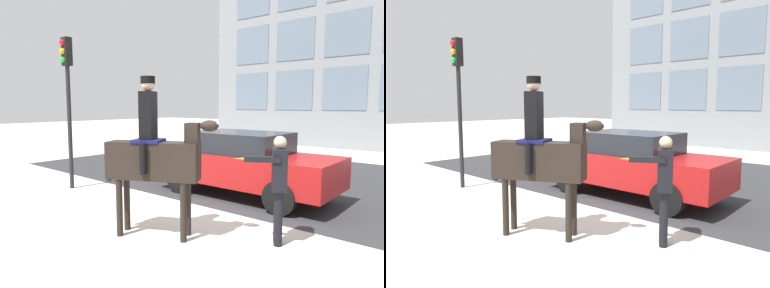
# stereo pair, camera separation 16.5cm
# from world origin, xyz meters

# --- Properties ---
(ground_plane) EXTENTS (80.00, 80.00, 0.00)m
(ground_plane) POSITION_xyz_m (0.00, 0.00, 0.00)
(ground_plane) COLOR beige
(road_surface) EXTENTS (18.21, 8.50, 0.01)m
(road_surface) POSITION_xyz_m (0.00, 4.75, 0.00)
(road_surface) COLOR #2D2D30
(road_surface) RESTS_ON ground_plane
(mounted_horse_lead) EXTENTS (1.83, 1.15, 2.70)m
(mounted_horse_lead) POSITION_xyz_m (-0.04, -1.35, 1.38)
(mounted_horse_lead) COLOR black
(mounted_horse_lead) RESTS_ON ground_plane
(pedestrian_bystander) EXTENTS (0.73, 0.76, 1.75)m
(pedestrian_bystander) POSITION_xyz_m (1.70, -0.34, 1.03)
(pedestrian_bystander) COLOR black
(pedestrian_bystander) RESTS_ON ground_plane
(street_car_near_lane) EXTENTS (4.47, 1.92, 1.57)m
(street_car_near_lane) POSITION_xyz_m (-0.34, 1.90, 0.83)
(street_car_near_lane) COLOR maroon
(street_car_near_lane) RESTS_ON ground_plane
(traffic_light) EXTENTS (0.24, 0.29, 3.97)m
(traffic_light) POSITION_xyz_m (-4.24, -0.50, 2.67)
(traffic_light) COLOR black
(traffic_light) RESTS_ON ground_plane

